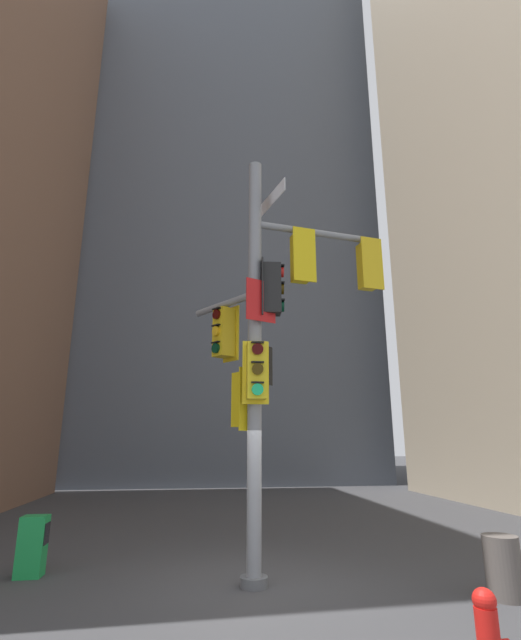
{
  "coord_description": "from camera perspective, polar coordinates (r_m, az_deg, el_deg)",
  "views": [
    {
      "loc": [
        -1.07,
        -8.28,
        2.33
      ],
      "look_at": [
        0.17,
        0.43,
        4.65
      ],
      "focal_mm": 25.62,
      "sensor_mm": 36.0,
      "label": 1
    }
  ],
  "objects": [
    {
      "name": "ground",
      "position": [
        8.66,
        -0.84,
        -30.4
      ],
      "size": [
        120.0,
        120.0,
        0.0
      ],
      "primitive_type": "plane",
      "color": "#38383A"
    },
    {
      "name": "trash_bin",
      "position": [
        8.79,
        28.05,
        -25.58
      ],
      "size": [
        0.53,
        0.53,
        0.9
      ],
      "primitive_type": "cylinder",
      "color": "#59514C",
      "rests_on": "ground"
    },
    {
      "name": "signal_pole_assembly",
      "position": [
        8.78,
        1.26,
        -1.11
      ],
      "size": [
        3.88,
        2.18,
        7.87
      ],
      "color": "gray",
      "rests_on": "ground"
    },
    {
      "name": "building_mid_block",
      "position": [
        36.19,
        -4.38,
        8.19
      ],
      "size": [
        17.69,
        17.69,
        32.86
      ],
      "primitive_type": "cube",
      "color": "#4C5460",
      "rests_on": "ground"
    },
    {
      "name": "fire_hydrant",
      "position": [
        5.87,
        26.59,
        -31.86
      ],
      "size": [
        0.33,
        0.23,
        0.9
      ],
      "color": "red",
      "rests_on": "ground"
    },
    {
      "name": "newspaper_box",
      "position": [
        9.96,
        -26.6,
        -23.91
      ],
      "size": [
        0.45,
        0.36,
        1.01
      ],
      "color": "#198C3F",
      "rests_on": "ground"
    }
  ]
}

